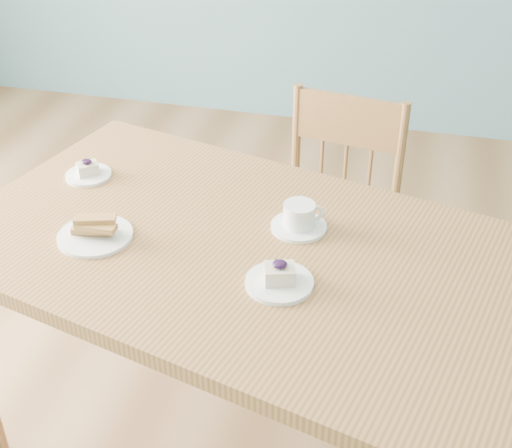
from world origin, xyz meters
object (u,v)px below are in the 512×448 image
object	(u,v)px
dining_table	(247,272)
cheesecake_plate_near	(279,279)
dining_chair	(331,225)
biscotti_plate	(95,231)
cheesecake_plate_far	(88,172)
coffee_cup	(300,218)

from	to	relation	value
dining_table	cheesecake_plate_near	distance (m)	0.20
dining_chair	biscotti_plate	size ratio (longest dim) A/B	4.70
cheesecake_plate_near	cheesecake_plate_far	size ratio (longest dim) A/B	1.20
dining_table	biscotti_plate	world-z (taller)	biscotti_plate
dining_chair	cheesecake_plate_near	world-z (taller)	dining_chair
dining_table	coffee_cup	size ratio (longest dim) A/B	11.46
dining_table	coffee_cup	bearing A→B (deg)	59.90
dining_table	biscotti_plate	bearing A→B (deg)	-157.35
dining_chair	cheesecake_plate_far	xyz separation A→B (m)	(-0.68, -0.45, 0.37)
dining_chair	cheesecake_plate_far	bearing A→B (deg)	-137.47
dining_table	cheesecake_plate_near	world-z (taller)	cheesecake_plate_near
dining_chair	cheesecake_plate_far	distance (m)	0.90
biscotti_plate	dining_table	bearing A→B (deg)	8.37
cheesecake_plate_far	biscotti_plate	size ratio (longest dim) A/B	0.70
cheesecake_plate_near	coffee_cup	size ratio (longest dim) A/B	1.10
dining_table	cheesecake_plate_far	distance (m)	0.61
dining_chair	coffee_cup	distance (m)	0.69
dining_chair	cheesecake_plate_far	world-z (taller)	dining_chair
dining_chair	coffee_cup	world-z (taller)	dining_chair
dining_chair	cheesecake_plate_near	xyz separation A→B (m)	(-0.01, -0.82, 0.37)
dining_table	cheesecake_plate_near	bearing A→B (deg)	-34.93
coffee_cup	biscotti_plate	distance (m)	0.54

